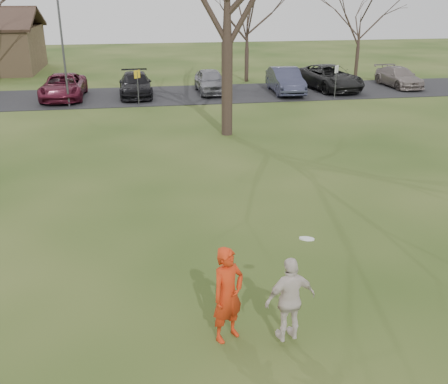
{
  "coord_description": "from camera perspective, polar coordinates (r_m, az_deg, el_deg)",
  "views": [
    {
      "loc": [
        -2.05,
        -8.1,
        6.36
      ],
      "look_at": [
        0.0,
        4.0,
        1.5
      ],
      "focal_mm": 41.08,
      "sensor_mm": 36.0,
      "label": 1
    }
  ],
  "objects": [
    {
      "name": "car_5",
      "position": [
        34.37,
        6.84,
        12.23
      ],
      "size": [
        1.9,
        4.94,
        1.6
      ],
      "primitive_type": "imported",
      "rotation": [
        0.0,
        0.0,
        -0.04
      ],
      "color": "#31334A",
      "rests_on": "parking_strip"
    },
    {
      "name": "ground",
      "position": [
        10.5,
        3.78,
        -15.73
      ],
      "size": [
        120.0,
        120.0,
        0.0
      ],
      "primitive_type": "plane",
      "color": "#1E380F",
      "rests_on": "ground"
    },
    {
      "name": "lamp_post",
      "position": [
        30.95,
        -17.63,
        16.23
      ],
      "size": [
        0.34,
        0.34,
        6.27
      ],
      "color": "#47474C",
      "rests_on": "ground"
    },
    {
      "name": "sign_white",
      "position": [
        32.79,
        12.37,
        12.52
      ],
      "size": [
        0.35,
        0.35,
        2.08
      ],
      "color": "#47474C",
      "rests_on": "ground"
    },
    {
      "name": "car_6",
      "position": [
        36.09,
        11.67,
        12.38
      ],
      "size": [
        3.53,
        6.1,
        1.6
      ],
      "primitive_type": "imported",
      "rotation": [
        0.0,
        0.0,
        0.16
      ],
      "color": "black",
      "rests_on": "parking_strip"
    },
    {
      "name": "catching_play",
      "position": [
        9.78,
        7.39,
        -11.75
      ],
      "size": [
        1.06,
        0.59,
        2.15
      ],
      "color": "silver",
      "rests_on": "ground"
    },
    {
      "name": "car_7",
      "position": [
        38.43,
        18.89,
        12.01
      ],
      "size": [
        2.04,
        4.61,
        1.31
      ],
      "primitive_type": "imported",
      "rotation": [
        0.0,
        0.0,
        0.05
      ],
      "color": "gray",
      "rests_on": "parking_strip"
    },
    {
      "name": "car_2",
      "position": [
        33.74,
        -17.45,
        11.13
      ],
      "size": [
        2.54,
        5.39,
        1.49
      ],
      "primitive_type": "imported",
      "rotation": [
        0.0,
        0.0,
        -0.01
      ],
      "color": "#571426",
      "rests_on": "parking_strip"
    },
    {
      "name": "small_tree_row",
      "position": [
        38.78,
        -0.04,
        17.97
      ],
      "size": [
        55.0,
        5.9,
        8.5
      ],
      "color": "#352821",
      "rests_on": "ground"
    },
    {
      "name": "player_defender",
      "position": [
        9.9,
        0.43,
        -11.35
      ],
      "size": [
        0.85,
        0.76,
        1.95
      ],
      "primitive_type": "imported",
      "rotation": [
        0.0,
        0.0,
        0.53
      ],
      "color": "red",
      "rests_on": "ground"
    },
    {
      "name": "car_3",
      "position": [
        33.6,
        -9.82,
        11.71
      ],
      "size": [
        2.08,
        4.96,
        1.43
      ],
      "primitive_type": "imported",
      "rotation": [
        0.0,
        0.0,
        0.02
      ],
      "color": "black",
      "rests_on": "parking_strip"
    },
    {
      "name": "car_4",
      "position": [
        34.2,
        -1.52,
        12.25
      ],
      "size": [
        1.85,
        4.47,
        1.51
      ],
      "primitive_type": "imported",
      "rotation": [
        0.0,
        0.0,
        0.01
      ],
      "color": "slate",
      "rests_on": "parking_strip"
    },
    {
      "name": "sign_yellow",
      "position": [
        30.5,
        -9.6,
        12.06
      ],
      "size": [
        0.35,
        0.35,
        2.08
      ],
      "color": "#47474C",
      "rests_on": "ground"
    },
    {
      "name": "parking_strip",
      "position": [
        33.76,
        -6.06,
        10.67
      ],
      "size": [
        62.0,
        6.5,
        0.04
      ],
      "primitive_type": "cube",
      "color": "black",
      "rests_on": "ground"
    }
  ]
}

